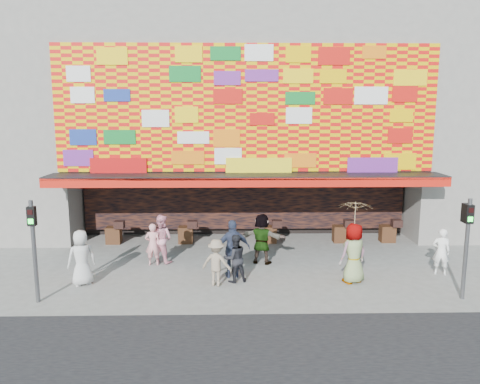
{
  "coord_description": "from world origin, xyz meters",
  "views": [
    {
      "loc": [
        -0.62,
        -14.41,
        5.44
      ],
      "look_at": [
        -0.28,
        2.0,
        2.61
      ],
      "focal_mm": 35.0,
      "sensor_mm": 36.0,
      "label": 1
    }
  ],
  "objects": [
    {
      "name": "ped_c",
      "position": [
        -0.49,
        0.03,
        0.79
      ],
      "size": [
        0.91,
        0.8,
        1.57
      ],
      "primitive_type": "imported",
      "rotation": [
        0.0,
        0.0,
        3.46
      ],
      "color": "black",
      "rests_on": "ground"
    },
    {
      "name": "ground",
      "position": [
        0.0,
        0.0,
        0.0
      ],
      "size": [
        90.0,
        90.0,
        0.0
      ],
      "primitive_type": "plane",
      "color": "slate",
      "rests_on": "ground"
    },
    {
      "name": "ped_g",
      "position": [
        3.31,
        -0.12,
        0.97
      ],
      "size": [
        1.12,
        0.95,
        1.95
      ],
      "primitive_type": "imported",
      "rotation": [
        0.0,
        0.0,
        3.56
      ],
      "color": "gray",
      "rests_on": "ground"
    },
    {
      "name": "ped_d",
      "position": [
        -1.07,
        -0.28,
        0.75
      ],
      "size": [
        1.09,
        0.83,
        1.5
      ],
      "primitive_type": "imported",
      "rotation": [
        0.0,
        0.0,
        2.82
      ],
      "color": "gray",
      "rests_on": "ground"
    },
    {
      "name": "signal_left",
      "position": [
        -6.2,
        -1.5,
        1.86
      ],
      "size": [
        0.22,
        0.2,
        3.0
      ],
      "color": "#59595B",
      "rests_on": "ground"
    },
    {
      "name": "ped_f",
      "position": [
        0.51,
        1.87,
        0.92
      ],
      "size": [
        1.79,
        1.07,
        1.84
      ],
      "primitive_type": "imported",
      "rotation": [
        0.0,
        0.0,
        2.81
      ],
      "color": "gray",
      "rests_on": "ground"
    },
    {
      "name": "ped_e",
      "position": [
        -0.54,
        0.47,
        0.97
      ],
      "size": [
        1.2,
        0.67,
        1.94
      ],
      "primitive_type": "imported",
      "rotation": [
        0.0,
        0.0,
        3.32
      ],
      "color": "#303954",
      "rests_on": "ground"
    },
    {
      "name": "ped_h",
      "position": [
        6.46,
        0.59,
        0.79
      ],
      "size": [
        0.67,
        0.53,
        1.59
      ],
      "primitive_type": "imported",
      "rotation": [
        0.0,
        0.0,
        2.84
      ],
      "color": "white",
      "rests_on": "ground"
    },
    {
      "name": "ped_b",
      "position": [
        -3.4,
        1.78,
        0.76
      ],
      "size": [
        0.57,
        0.39,
        1.52
      ],
      "primitive_type": "imported",
      "rotation": [
        0.0,
        0.0,
        3.19
      ],
      "color": "pink",
      "rests_on": "ground"
    },
    {
      "name": "ped_a",
      "position": [
        -5.33,
        -0.14,
        0.89
      ],
      "size": [
        1.04,
        0.93,
        1.78
      ],
      "primitive_type": "imported",
      "rotation": [
        0.0,
        0.0,
        3.67
      ],
      "color": "silver",
      "rests_on": "ground"
    },
    {
      "name": "shop_building",
      "position": [
        0.0,
        8.18,
        5.23
      ],
      "size": [
        15.2,
        9.4,
        10.0
      ],
      "color": "gray",
      "rests_on": "ground"
    },
    {
      "name": "signal_right",
      "position": [
        6.2,
        -1.5,
        1.86
      ],
      "size": [
        0.22,
        0.2,
        3.0
      ],
      "color": "#59595B",
      "rests_on": "ground"
    },
    {
      "name": "parasol",
      "position": [
        3.31,
        -0.12,
        2.18
      ],
      "size": [
        1.12,
        1.14,
        1.91
      ],
      "color": "beige",
      "rests_on": "ground"
    },
    {
      "name": "ped_i",
      "position": [
        -3.14,
        2.1,
        0.88
      ],
      "size": [
        1.07,
        0.99,
        1.76
      ],
      "primitive_type": "imported",
      "rotation": [
        0.0,
        0.0,
        2.66
      ],
      "color": "pink",
      "rests_on": "ground"
    }
  ]
}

